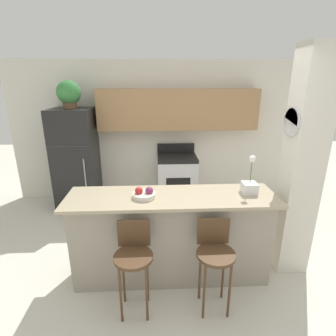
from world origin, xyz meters
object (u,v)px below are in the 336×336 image
Objects in this scene: bar_stool_right at (215,253)px; stove_range at (177,179)px; fruit_bowl at (144,194)px; orchid_vase at (250,185)px; bar_stool_left at (134,256)px; potted_plant_on_fridge at (69,94)px; refrigerator at (76,159)px.

stove_range is at bearing 93.96° from bar_stool_right.
stove_range is 2.44m from bar_stool_right.
orchid_vase is at bearing 2.83° from fruit_bowl.
fruit_bowl is at bearing 77.98° from bar_stool_left.
orchid_vase reaches higher than bar_stool_left.
potted_plant_on_fridge reaches higher than bar_stool_left.
stove_range is 2.13m from fruit_bowl.
bar_stool_right is at bearing -132.85° from orchid_vase.
potted_plant_on_fridge is 2.51m from fruit_bowl.
refrigerator is 3.95× the size of potted_plant_on_fridge.
bar_stool_right is 0.92m from fruit_bowl.
bar_stool_left is (1.17, -2.39, -0.26)m from refrigerator.
bar_stool_left is 0.63m from fruit_bowl.
orchid_vase is 1.15m from fruit_bowl.
potted_plant_on_fridge is (-1.78, -0.04, 1.53)m from stove_range.
potted_plant_on_fridge is at bearing 141.99° from orchid_vase.
orchid_vase is at bearing -38.01° from refrigerator.
refrigerator is at bearing -178.73° from stove_range.
stove_range is (1.78, 0.04, -0.42)m from refrigerator.
bar_stool_left is 3.82× the size of fruit_bowl.
bar_stool_left is at bearing 180.00° from bar_stool_right.
fruit_bowl is (1.27, -1.94, 0.17)m from refrigerator.
potted_plant_on_fridge reaches higher than fruit_bowl.
bar_stool_right is (0.78, 0.00, 0.00)m from bar_stool_left.
orchid_vase reaches higher than fruit_bowl.
stove_range is at bearing 1.27° from potted_plant_on_fridge.
refrigerator is 3.10m from bar_stool_right.
potted_plant_on_fridge is at bearing 116.14° from bar_stool_left.
bar_stool_right is at bearing -50.80° from refrigerator.
stove_range is 2.40× the size of potted_plant_on_fridge.
potted_plant_on_fridge is at bearing 129.20° from bar_stool_right.
stove_range is 1.15× the size of bar_stool_right.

